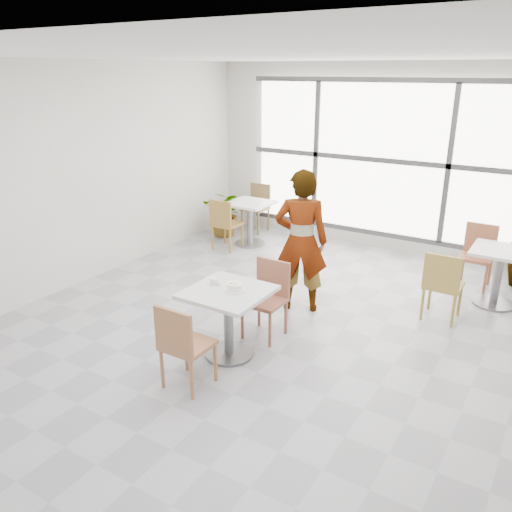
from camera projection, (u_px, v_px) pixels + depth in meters
The scene contains 18 objects.
floor at pixel (269, 328), 6.06m from camera, with size 7.00×7.00×0.00m, color #9E9EA5.
ceiling at pixel (272, 55), 5.03m from camera, with size 7.00×7.00×0.00m, color white.
wall_back at pixel (380, 159), 8.33m from camera, with size 6.00×6.00×0.00m, color silver.
wall_left at pixel (82, 176), 7.03m from camera, with size 7.00×7.00×0.00m, color silver.
window at pixel (378, 160), 8.28m from camera, with size 4.60×0.07×2.52m.
main_table at pixel (228, 310), 5.32m from camera, with size 0.80×0.80×0.75m.
chair_near at pixel (182, 342), 4.75m from camera, with size 0.42×0.42×0.87m.
chair_far at pixel (268, 293), 5.78m from camera, with size 0.42×0.42×0.87m.
oatmeal_bowl at pixel (235, 287), 5.22m from camera, with size 0.21×0.21×0.09m.
coffee_cup at pixel (214, 281), 5.39m from camera, with size 0.16×0.13×0.07m.
person at pixel (301, 242), 6.27m from camera, with size 0.65×0.43×1.79m, color black.
bg_table_left at pixel (250, 217), 8.80m from camera, with size 0.70×0.70×0.75m.
bg_table_right at pixel (499, 269), 6.51m from camera, with size 0.70×0.70×0.75m.
bg_chair_left_near at pixel (224, 221), 8.52m from camera, with size 0.42×0.42×0.87m.
bg_chair_left_far at pixel (257, 204), 9.60m from camera, with size 0.42×0.42×0.87m.
bg_chair_right_near at pixel (442, 282), 6.08m from camera, with size 0.42×0.42×0.87m.
bg_chair_right_far at pixel (478, 251), 7.12m from camera, with size 0.42×0.42×0.87m.
plant_left at pixel (226, 213), 9.28m from camera, with size 0.76×0.66×0.85m, color #498244.
Camera 1 is at (2.72, -4.66, 2.87)m, focal length 36.07 mm.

